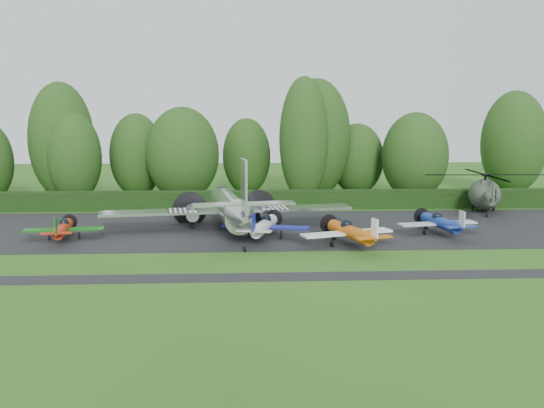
{
  "coord_description": "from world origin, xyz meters",
  "views": [
    {
      "loc": [
        -3.2,
        -43.05,
        10.37
      ],
      "look_at": [
        -0.62,
        8.29,
        2.5
      ],
      "focal_mm": 40.0,
      "sensor_mm": 36.0,
      "label": 1
    }
  ],
  "objects_px": {
    "light_plane_blue": "(440,222)",
    "sign_board": "(512,197)",
    "light_plane_red": "(63,228)",
    "light_plane_orange": "(350,232)",
    "transport_plane": "(230,208)",
    "light_plane_white": "(264,226)",
    "helicopter": "(485,192)"
  },
  "relations": [
    {
      "from": "light_plane_red",
      "to": "light_plane_white",
      "type": "bearing_deg",
      "value": 5.41
    },
    {
      "from": "transport_plane",
      "to": "helicopter",
      "type": "distance_m",
      "value": 27.6
    },
    {
      "from": "transport_plane",
      "to": "light_plane_orange",
      "type": "height_order",
      "value": "transport_plane"
    },
    {
      "from": "helicopter",
      "to": "sign_board",
      "type": "height_order",
      "value": "helicopter"
    },
    {
      "from": "light_plane_blue",
      "to": "sign_board",
      "type": "relative_size",
      "value": 2.22
    },
    {
      "from": "light_plane_red",
      "to": "light_plane_blue",
      "type": "distance_m",
      "value": 31.23
    },
    {
      "from": "light_plane_white",
      "to": "helicopter",
      "type": "relative_size",
      "value": 0.52
    },
    {
      "from": "light_plane_red",
      "to": "light_plane_orange",
      "type": "height_order",
      "value": "light_plane_orange"
    },
    {
      "from": "transport_plane",
      "to": "helicopter",
      "type": "xyz_separation_m",
      "value": [
        26.21,
        8.64,
        0.16
      ]
    },
    {
      "from": "light_plane_blue",
      "to": "sign_board",
      "type": "distance_m",
      "value": 18.77
    },
    {
      "from": "helicopter",
      "to": "sign_board",
      "type": "relative_size",
      "value": 4.48
    },
    {
      "from": "transport_plane",
      "to": "sign_board",
      "type": "bearing_deg",
      "value": 28.79
    },
    {
      "from": "transport_plane",
      "to": "helicopter",
      "type": "bearing_deg",
      "value": 26.59
    },
    {
      "from": "light_plane_blue",
      "to": "transport_plane",
      "type": "bearing_deg",
      "value": -178.22
    },
    {
      "from": "transport_plane",
      "to": "light_plane_white",
      "type": "height_order",
      "value": "transport_plane"
    },
    {
      "from": "transport_plane",
      "to": "light_plane_white",
      "type": "distance_m",
      "value": 4.79
    },
    {
      "from": "sign_board",
      "to": "light_plane_white",
      "type": "bearing_deg",
      "value": -154.68
    },
    {
      "from": "transport_plane",
      "to": "light_plane_blue",
      "type": "relative_size",
      "value": 3.1
    },
    {
      "from": "light_plane_orange",
      "to": "light_plane_blue",
      "type": "bearing_deg",
      "value": 43.96
    },
    {
      "from": "light_plane_blue",
      "to": "sign_board",
      "type": "xyz_separation_m",
      "value": [
        12.48,
        14.02,
        0.14
      ]
    },
    {
      "from": "light_plane_orange",
      "to": "light_plane_red",
      "type": "bearing_deg",
      "value": -170.53
    },
    {
      "from": "light_plane_red",
      "to": "light_plane_orange",
      "type": "xyz_separation_m",
      "value": [
        22.81,
        -3.45,
        0.19
      ]
    },
    {
      "from": "helicopter",
      "to": "sign_board",
      "type": "xyz_separation_m",
      "value": [
        4.08,
        2.65,
        -0.92
      ]
    },
    {
      "from": "transport_plane",
      "to": "light_plane_red",
      "type": "relative_size",
      "value": 3.4
    },
    {
      "from": "light_plane_blue",
      "to": "helicopter",
      "type": "height_order",
      "value": "helicopter"
    },
    {
      "from": "transport_plane",
      "to": "light_plane_red",
      "type": "xyz_separation_m",
      "value": [
        -13.42,
        -3.36,
        -1.0
      ]
    },
    {
      "from": "transport_plane",
      "to": "sign_board",
      "type": "height_order",
      "value": "transport_plane"
    },
    {
      "from": "transport_plane",
      "to": "light_plane_blue",
      "type": "bearing_deg",
      "value": -0.35
    },
    {
      "from": "light_plane_orange",
      "to": "sign_board",
      "type": "bearing_deg",
      "value": 58.97
    },
    {
      "from": "light_plane_red",
      "to": "helicopter",
      "type": "xyz_separation_m",
      "value": [
        39.62,
        12.01,
        1.16
      ]
    },
    {
      "from": "light_plane_white",
      "to": "light_plane_orange",
      "type": "xyz_separation_m",
      "value": [
        6.53,
        -3.06,
        0.03
      ]
    },
    {
      "from": "light_plane_red",
      "to": "helicopter",
      "type": "distance_m",
      "value": 41.42
    }
  ]
}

